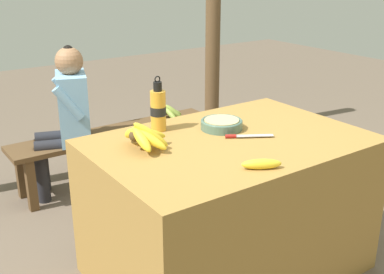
{
  "coord_description": "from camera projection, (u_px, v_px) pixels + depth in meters",
  "views": [
    {
      "loc": [
        -1.46,
        -1.76,
        1.63
      ],
      "look_at": [
        -0.2,
        0.05,
        0.81
      ],
      "focal_mm": 45.0,
      "sensor_mm": 36.0,
      "label": 1
    }
  ],
  "objects": [
    {
      "name": "ground_plane",
      "position": [
        226.0,
        268.0,
        2.71
      ],
      "size": [
        12.0,
        12.0,
        0.0
      ],
      "primitive_type": "plane",
      "color": "brown"
    },
    {
      "name": "market_counter",
      "position": [
        228.0,
        207.0,
        2.57
      ],
      "size": [
        1.39,
        0.94,
        0.77
      ],
      "color": "olive",
      "rests_on": "ground_plane"
    },
    {
      "name": "banana_bunch_ripe",
      "position": [
        143.0,
        135.0,
        2.29
      ],
      "size": [
        0.21,
        0.29,
        0.16
      ],
      "color": "#4C381E",
      "rests_on": "market_counter"
    },
    {
      "name": "serving_bowl",
      "position": [
        222.0,
        124.0,
        2.58
      ],
      "size": [
        0.23,
        0.23,
        0.05
      ],
      "color": "#4C6B5B",
      "rests_on": "market_counter"
    },
    {
      "name": "water_bottle",
      "position": [
        158.0,
        109.0,
        2.53
      ],
      "size": [
        0.08,
        0.08,
        0.3
      ],
      "color": "gold",
      "rests_on": "market_counter"
    },
    {
      "name": "loose_banana_front",
      "position": [
        262.0,
        164.0,
        2.09
      ],
      "size": [
        0.18,
        0.13,
        0.05
      ],
      "rotation": [
        0.0,
        0.0,
        -0.52
      ],
      "color": "yellow",
      "rests_on": "market_counter"
    },
    {
      "name": "knife",
      "position": [
        243.0,
        136.0,
        2.46
      ],
      "size": [
        0.23,
        0.15,
        0.02
      ],
      "rotation": [
        0.0,
        0.0,
        -0.53
      ],
      "color": "#BCBCC1",
      "rests_on": "market_counter"
    },
    {
      "name": "wooden_bench",
      "position": [
        117.0,
        138.0,
        3.69
      ],
      "size": [
        1.62,
        0.32,
        0.4
      ],
      "color": "brown",
      "rests_on": "ground_plane"
    },
    {
      "name": "seated_vendor",
      "position": [
        67.0,
        112.0,
        3.38
      ],
      "size": [
        0.47,
        0.43,
        1.09
      ],
      "rotation": [
        0.0,
        0.0,
        2.81
      ],
      "color": "#232328",
      "rests_on": "ground_plane"
    },
    {
      "name": "banana_bunch_green",
      "position": [
        169.0,
        112.0,
        3.91
      ],
      "size": [
        0.17,
        0.27,
        0.14
      ],
      "color": "#4C381E",
      "rests_on": "wooden_bench"
    },
    {
      "name": "support_post_far",
      "position": [
        213.0,
        16.0,
        4.4
      ],
      "size": [
        0.14,
        0.14,
        2.29
      ],
      "color": "brown",
      "rests_on": "ground_plane"
    }
  ]
}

